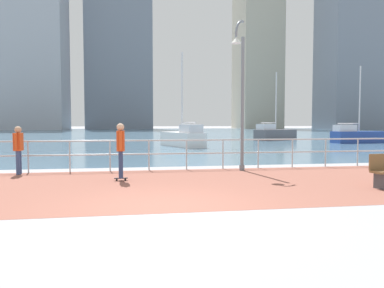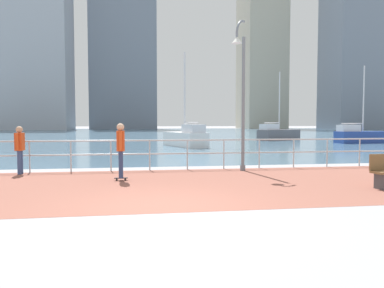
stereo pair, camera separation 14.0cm
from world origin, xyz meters
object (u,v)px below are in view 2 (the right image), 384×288
skateboarder (121,146)px  sailboat_ivory (278,134)px  lamppost (241,88)px  sailboat_navy (186,138)px  sailboat_red (361,136)px  bystander (20,146)px

skateboarder → sailboat_ivory: bearing=58.9°
lamppost → sailboat_ivory: (10.21, 22.26, -2.37)m
sailboat_navy → sailboat_red: bearing=8.6°
bystander → lamppost: bearing=-2.7°
lamppost → sailboat_navy: bearing=90.4°
sailboat_red → sailboat_ivory: size_ratio=0.97×
sailboat_navy → skateboarder: bearing=-104.9°
skateboarder → sailboat_ivory: sailboat_ivory is taller
lamppost → skateboarder: size_ratio=3.12×
bystander → sailboat_red: size_ratio=0.25×
sailboat_navy → sailboat_red: 15.45m
sailboat_navy → sailboat_red: (15.27, 2.31, -0.03)m
skateboarder → sailboat_navy: (4.14, 15.53, -0.40)m
sailboat_ivory → bystander: bearing=-129.2°
sailboat_red → bystander: bearing=-145.3°
sailboat_red → sailboat_ivory: (-4.97, 6.08, 0.02)m
bystander → sailboat_red: 27.80m
sailboat_navy → bystander: bearing=-119.3°
skateboarder → bystander: 4.00m
bystander → sailboat_navy: size_ratio=0.24×
skateboarder → sailboat_red: bearing=42.6°
lamppost → bystander: (-7.68, 0.37, -2.04)m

